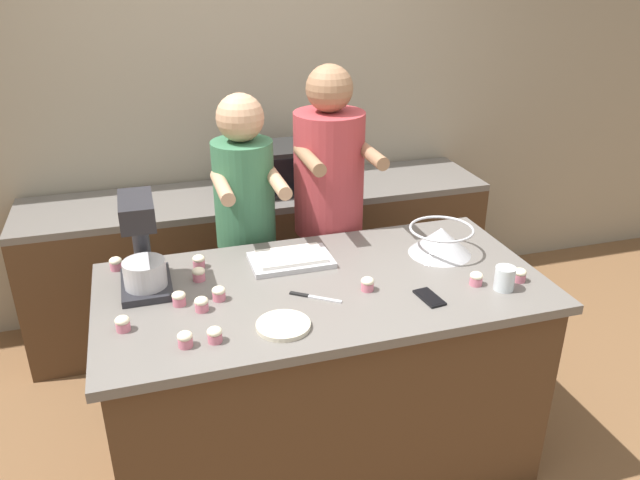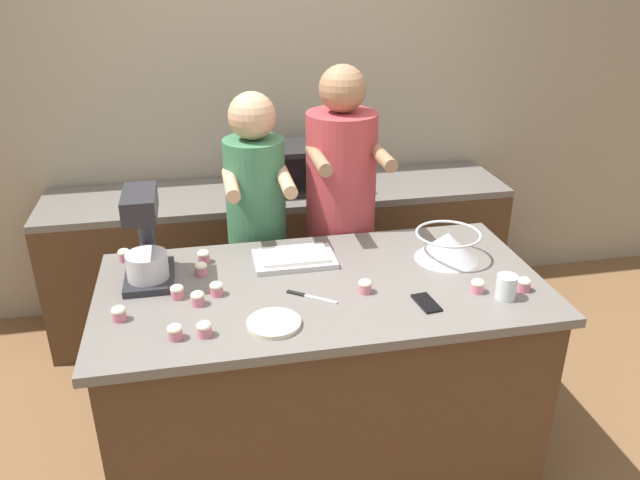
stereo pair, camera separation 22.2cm
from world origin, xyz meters
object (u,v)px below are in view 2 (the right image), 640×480
at_px(person_left, 258,240).
at_px(small_plate, 274,323).
at_px(knife, 308,296).
at_px(cupcake_7, 198,298).
at_px(cell_phone, 426,303).
at_px(cupcake_3, 119,313).
at_px(cupcake_11, 216,288).
at_px(drinking_glass, 506,287).
at_px(cupcake_6, 177,291).
at_px(cupcake_2, 175,331).
at_px(cupcake_5, 478,286).
at_px(cupcake_4, 204,329).
at_px(cupcake_0, 524,284).
at_px(person_right, 341,226).
at_px(stand_mixer, 145,242).
at_px(cupcake_10, 124,255).
at_px(microwave_oven, 303,167).
at_px(baking_tray, 294,258).
at_px(mixing_bowl, 447,245).
at_px(cupcake_9, 201,268).
at_px(cupcake_8, 365,286).
at_px(cupcake_1, 204,256).

height_order(person_left, small_plate, person_left).
height_order(knife, cupcake_7, cupcake_7).
relative_size(cell_phone, cupcake_3, 2.57).
height_order(cupcake_7, cupcake_11, same).
xyz_separation_m(drinking_glass, knife, (-0.77, 0.16, -0.05)).
xyz_separation_m(cupcake_3, cupcake_6, (0.21, 0.13, 0.00)).
bearing_deg(cupcake_2, cupcake_11, 60.75).
height_order(cupcake_3, cupcake_5, same).
relative_size(knife, cupcake_4, 3.20).
height_order(drinking_glass, cupcake_2, drinking_glass).
distance_m(cupcake_0, cupcake_6, 1.40).
bearing_deg(person_right, cupcake_3, -143.13).
xyz_separation_m(stand_mixer, cupcake_3, (-0.10, -0.30, -0.15)).
distance_m(cupcake_0, cupcake_10, 1.73).
relative_size(microwave_oven, cupcake_0, 9.32).
bearing_deg(baking_tray, microwave_oven, 78.07).
xyz_separation_m(person_right, knife, (-0.31, -0.75, 0.04)).
bearing_deg(mixing_bowl, cupcake_6, -174.33).
distance_m(person_left, cupcake_11, 0.71).
relative_size(cupcake_0, cupcake_9, 1.00).
bearing_deg(cupcake_10, microwave_oven, 43.63).
bearing_deg(small_plate, microwave_oven, 76.27).
bearing_deg(person_left, cupcake_11, -109.54).
bearing_deg(cupcake_2, cupcake_7, 69.29).
relative_size(stand_mixer, cupcake_0, 6.80).
relative_size(person_right, knife, 9.25).
xyz_separation_m(baking_tray, cupcake_0, (0.88, -0.44, 0.01)).
relative_size(person_left, cupcake_5, 27.71).
height_order(stand_mixer, knife, stand_mixer).
relative_size(cupcake_8, cupcake_11, 1.00).
height_order(small_plate, cupcake_11, cupcake_11).
bearing_deg(cupcake_1, cupcake_11, -82.12).
relative_size(cupcake_4, cupcake_7, 1.00).
height_order(cupcake_8, cupcake_9, same).
distance_m(stand_mixer, mixing_bowl, 1.31).
xyz_separation_m(cupcake_4, cupcake_8, (0.65, 0.19, 0.00)).
bearing_deg(cupcake_3, cupcake_6, 30.57).
distance_m(cupcake_6, cupcake_9, 0.20).
bearing_deg(cupcake_2, knife, 20.78).
relative_size(person_right, cupcake_9, 29.58).
bearing_deg(cupcake_6, microwave_oven, 60.56).
height_order(small_plate, cupcake_9, cupcake_9).
height_order(stand_mixer, microwave_oven, stand_mixer).
xyz_separation_m(cupcake_0, cupcake_6, (-1.39, 0.22, 0.00)).
bearing_deg(cupcake_8, mixing_bowl, 27.05).
bearing_deg(cupcake_11, microwave_oven, 66.09).
distance_m(knife, cupcake_6, 0.52).
height_order(cupcake_0, cupcake_1, same).
distance_m(mixing_bowl, cupcake_6, 1.19).
bearing_deg(cupcake_7, baking_tray, 34.30).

